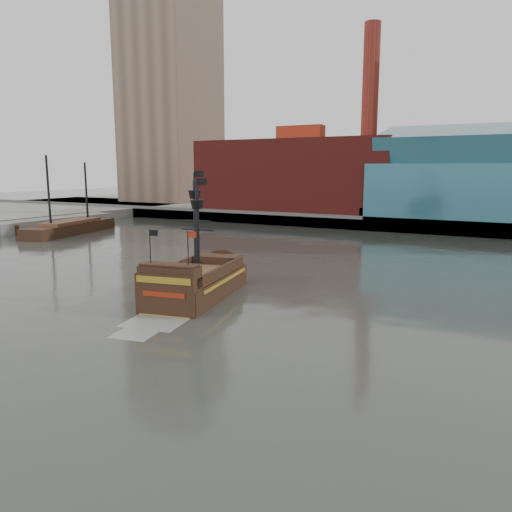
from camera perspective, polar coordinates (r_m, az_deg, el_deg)
The scene contains 7 objects.
ground at distance 35.76m, azimuth -9.93°, elevation -8.29°, with size 400.00×400.00×0.00m, color #2B2D28.
promenade_far at distance 120.73m, azimuth 18.50°, elevation 4.62°, with size 220.00×60.00×2.00m, color slate.
seawall at distance 91.95m, azimuth 15.15°, elevation 3.47°, with size 220.00×1.00×2.60m, color #4C4C49.
pier at distance 97.94m, azimuth -25.75°, elevation 3.03°, with size 6.00×40.00×2.00m, color slate.
skyline at distance 112.93m, azimuth 21.17°, elevation 16.13°, with size 149.00×45.00×62.00m.
pirate_ship at distance 43.83m, azimuth -6.82°, elevation -3.37°, with size 7.68×16.30×11.74m.
docked_vessel at distance 92.37m, azimuth -20.41°, elevation 2.96°, with size 9.05×20.93×13.88m.
Camera 1 is at (21.45, -26.38, 11.09)m, focal length 35.00 mm.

